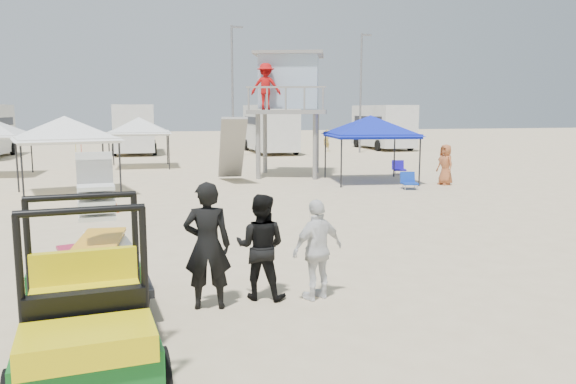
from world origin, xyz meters
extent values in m
plane|color=beige|center=(0.00, 0.00, 0.00)|extent=(140.00, 140.00, 0.00)
cube|color=#0D551A|center=(-2.90, -1.70, 0.57)|extent=(1.56, 2.72, 0.46)
cube|color=yellow|center=(-2.90, -1.70, 0.85)|extent=(1.26, 0.85, 0.25)
cube|color=black|center=(-2.90, 0.60, 0.45)|extent=(1.44, 1.96, 0.12)
cylinder|color=black|center=(-3.44, 0.60, 0.24)|extent=(0.24, 0.50, 0.48)
imported|color=black|center=(-1.40, 0.30, 0.95)|extent=(0.75, 0.55, 1.91)
imported|color=black|center=(-0.55, 0.55, 0.83)|extent=(0.99, 0.91, 1.65)
imported|color=white|center=(0.30, 0.30, 0.79)|extent=(1.00, 0.69, 1.58)
cylinder|color=gray|center=(2.69, 15.18, 1.38)|extent=(0.20, 0.20, 2.75)
cube|color=gray|center=(3.90, 16.39, 2.84)|extent=(4.19, 4.19, 0.18)
cube|color=#9AB0C6|center=(3.90, 16.72, 4.13)|extent=(3.10, 2.90, 2.31)
imported|color=#B20F0F|center=(3.02, 15.29, 3.89)|extent=(1.25, 0.72, 1.93)
cylinder|color=black|center=(5.06, 12.03, 0.98)|extent=(0.06, 0.06, 1.96)
pyramid|color=#1021B2|center=(6.61, 13.58, 2.71)|extent=(3.60, 3.60, 0.80)
cube|color=#1021B2|center=(6.61, 13.58, 1.91)|extent=(3.60, 3.60, 0.18)
cylinder|color=black|center=(-6.42, 11.33, 0.99)|extent=(0.06, 0.06, 1.97)
pyramid|color=white|center=(-4.93, 12.82, 2.72)|extent=(3.82, 3.82, 0.80)
cube|color=white|center=(-4.93, 12.82, 1.92)|extent=(3.82, 3.82, 0.18)
cylinder|color=black|center=(-3.98, 20.47, 0.91)|extent=(0.06, 0.06, 1.81)
pyramid|color=silver|center=(-2.57, 21.87, 2.56)|extent=(3.00, 3.00, 0.80)
cube|color=silver|center=(-2.57, 21.87, 1.76)|extent=(3.00, 3.00, 0.18)
imported|color=red|center=(-5.25, 20.52, 0.94)|extent=(2.67, 2.69, 1.87)
imported|color=gold|center=(-5.68, 22.23, 0.79)|extent=(2.44, 2.43, 1.57)
cone|color=#F24207|center=(-3.22, 8.94, 0.25)|extent=(0.34, 0.34, 0.50)
cube|color=#0F35A7|center=(7.20, 11.09, 0.22)|extent=(0.65, 0.62, 0.06)
cube|color=#0F35A7|center=(7.20, 11.33, 0.42)|extent=(0.57, 0.30, 0.44)
cylinder|color=#B2B2B7|center=(6.98, 10.89, 0.10)|extent=(0.03, 0.03, 0.20)
cube|color=#1A0E9F|center=(8.92, 15.60, 0.22)|extent=(0.67, 0.64, 0.06)
cube|color=#1A0E9F|center=(8.92, 15.84, 0.42)|extent=(0.57, 0.33, 0.44)
cylinder|color=#B2B2B7|center=(8.70, 15.40, 0.10)|extent=(0.03, 0.03, 0.20)
cube|color=silver|center=(-3.00, 31.50, 1.75)|extent=(2.50, 6.50, 3.00)
cube|color=black|center=(-3.00, 31.50, 2.20)|extent=(2.54, 5.20, 0.50)
cylinder|color=black|center=(-4.25, 29.42, 0.40)|extent=(0.25, 0.80, 0.80)
cube|color=silver|center=(6.00, 30.00, 1.75)|extent=(2.50, 7.00, 3.00)
cube|color=black|center=(6.00, 30.00, 2.20)|extent=(2.54, 5.60, 0.50)
cylinder|color=black|center=(4.75, 27.76, 0.40)|extent=(0.25, 0.80, 0.80)
cube|color=silver|center=(15.00, 31.50, 1.75)|extent=(2.50, 6.60, 3.00)
cube|color=black|center=(15.00, 31.50, 2.20)|extent=(2.54, 5.28, 0.50)
cylinder|color=black|center=(13.75, 29.39, 0.40)|extent=(0.25, 0.80, 0.80)
cylinder|color=slate|center=(3.00, 27.00, 4.00)|extent=(0.14, 0.14, 8.00)
cylinder|color=slate|center=(12.00, 28.50, 4.00)|extent=(0.14, 0.14, 8.00)
imported|color=gold|center=(10.15, 30.14, 0.76)|extent=(0.58, 0.66, 1.53)
imported|color=#A7582F|center=(9.14, 11.98, 0.80)|extent=(0.67, 0.87, 1.59)
camera|label=1|loc=(-2.21, -7.80, 2.94)|focal=35.00mm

